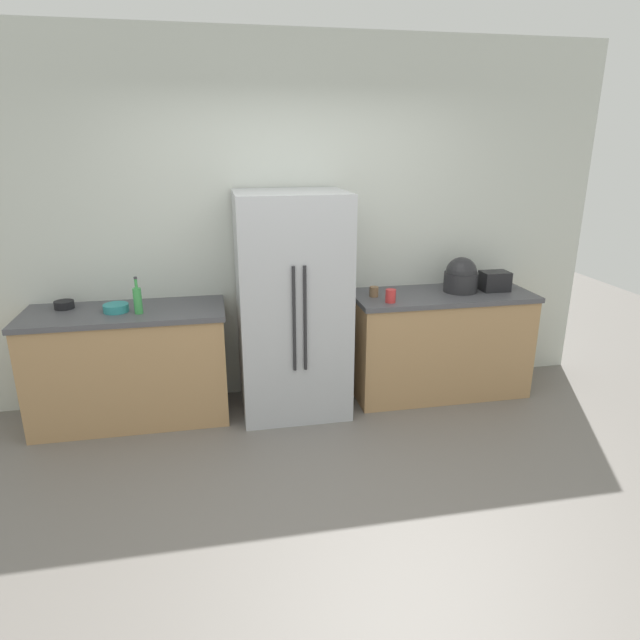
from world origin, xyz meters
The scene contains 12 objects.
ground_plane centered at (0.00, 0.00, 0.00)m, with size 10.56×10.56×0.00m, color slate.
kitchen_back_panel centered at (0.00, 1.75, 1.45)m, with size 5.28×0.10×2.89m, color silver.
counter_left centered at (-1.33, 1.40, 0.45)m, with size 1.48×0.62×0.89m.
counter_right centered at (1.21, 1.40, 0.45)m, with size 1.49×0.62×0.89m.
refrigerator centered at (-0.06, 1.34, 0.87)m, with size 0.83×0.71×1.74m.
toaster centered at (1.67, 1.39, 0.97)m, with size 0.23×0.17×0.16m, color black.
rice_cooker centered at (1.37, 1.42, 1.02)m, with size 0.28×0.28×0.29m.
bottle_a centered at (-1.21, 1.30, 0.99)m, with size 0.06×0.06×0.28m.
cup_a centered at (0.61, 1.40, 0.93)m, with size 0.07×0.07×0.08m, color brown.
cup_b centered at (0.70, 1.22, 0.94)m, with size 0.08×0.08×0.10m, color red.
bowl_a centered at (-1.77, 1.54, 0.92)m, with size 0.14×0.14×0.06m, color black.
bowl_b centered at (-1.38, 1.37, 0.92)m, with size 0.18×0.18×0.06m, color teal.
Camera 1 is at (-0.65, -2.72, 2.09)m, focal length 30.80 mm.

